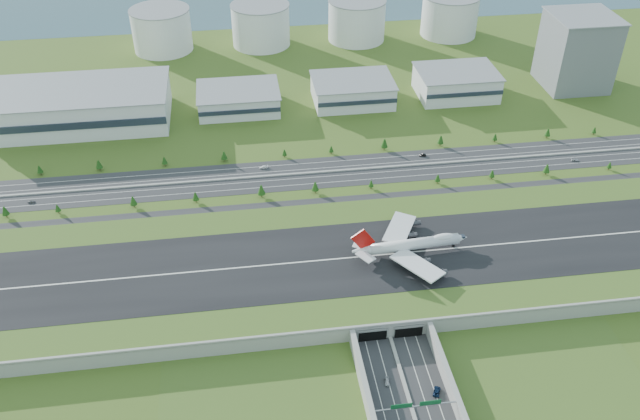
{
  "coord_description": "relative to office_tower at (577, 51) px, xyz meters",
  "views": [
    {
      "loc": [
        -62.83,
        -263.4,
        233.63
      ],
      "look_at": [
        -21.19,
        35.0,
        14.59
      ],
      "focal_mm": 38.0,
      "sensor_mm": 36.0,
      "label": 1
    }
  ],
  "objects": [
    {
      "name": "airfield_deck",
      "position": [
        -200.0,
        -195.09,
        -23.38
      ],
      "size": [
        520.0,
        100.0,
        9.2
      ],
      "color": "gray",
      "rests_on": "ground"
    },
    {
      "name": "boeing_747",
      "position": [
        -178.72,
        -195.1,
        -13.92
      ],
      "size": [
        63.41,
        59.79,
        19.59
      ],
      "rotation": [
        0.0,
        0.0,
        0.06
      ],
      "color": "silver",
      "rests_on": "airfield_deck"
    },
    {
      "name": "car_5",
      "position": [
        -143.08,
        -89.6,
        -26.61
      ],
      "size": [
        4.91,
        2.58,
        1.54
      ],
      "primitive_type": "imported",
      "rotation": [
        0.0,
        0.0,
        -1.78
      ],
      "color": "black",
      "rests_on": "ground"
    },
    {
      "name": "fuel_tank_b",
      "position": [
        -235.0,
        115.0,
        -10.0
      ],
      "size": [
        50.0,
        50.0,
        35.0
      ],
      "primitive_type": "cylinder",
      "color": "silver",
      "rests_on": "ground"
    },
    {
      "name": "car_2",
      "position": [
        -187.33,
        -278.99,
        -26.54
      ],
      "size": [
        5.04,
        6.63,
        1.67
      ],
      "primitive_type": "imported",
      "rotation": [
        0.0,
        0.0,
        2.71
      ],
      "color": "#0B1B37",
      "rests_on": "ground"
    },
    {
      "name": "hangar_mid_c",
      "position": [
        -95.0,
        -5.0,
        -18.0
      ],
      "size": [
        58.0,
        42.0,
        19.0
      ],
      "primitive_type": "cube",
      "color": "silver",
      "rests_on": "ground"
    },
    {
      "name": "fuel_tank_a",
      "position": [
        -320.0,
        115.0,
        -10.0
      ],
      "size": [
        50.0,
        50.0,
        35.0
      ],
      "primitive_type": "cylinder",
      "color": "silver",
      "rests_on": "ground"
    },
    {
      "name": "office_tower",
      "position": [
        0.0,
        0.0,
        0.0
      ],
      "size": [
        46.0,
        46.0,
        55.0
      ],
      "primitive_type": "cube",
      "color": "slate",
      "rests_on": "ground"
    },
    {
      "name": "tree_row",
      "position": [
        -190.77,
        -101.47,
        -22.95
      ],
      "size": [
        500.23,
        48.68,
        8.49
      ],
      "color": "#3D2819",
      "rests_on": "ground"
    },
    {
      "name": "fuel_tank_d",
      "position": [
        -65.0,
        115.0,
        -10.0
      ],
      "size": [
        50.0,
        50.0,
        35.0
      ],
      "primitive_type": "cylinder",
      "color": "silver",
      "rests_on": "ground"
    },
    {
      "name": "car_6",
      "position": [
        -46.22,
        -108.96,
        -26.69
      ],
      "size": [
        5.31,
        3.22,
        1.38
      ],
      "primitive_type": "imported",
      "rotation": [
        0.0,
        0.0,
        1.37
      ],
      "color": "silver",
      "rests_on": "ground"
    },
    {
      "name": "sign_gantry_near",
      "position": [
        -200.0,
        -290.04,
        -20.55
      ],
      "size": [
        38.7,
        0.7,
        9.8
      ],
      "color": "gray",
      "rests_on": "ground"
    },
    {
      "name": "car_7",
      "position": [
        -247.91,
        -89.94,
        -26.59
      ],
      "size": [
        5.57,
        2.48,
        1.59
      ],
      "primitive_type": "imported",
      "rotation": [
        0.0,
        0.0,
        -1.52
      ],
      "color": "white",
      "rests_on": "ground"
    },
    {
      "name": "car_4",
      "position": [
        -387.85,
        -109.02,
        -26.69
      ],
      "size": [
        4.11,
        1.74,
        1.39
      ],
      "primitive_type": "imported",
      "rotation": [
        0.0,
        0.0,
        1.6
      ],
      "color": "slate",
      "rests_on": "ground"
    },
    {
      "name": "car_0",
      "position": [
        -207.21,
        -270.77,
        -26.52
      ],
      "size": [
        2.7,
        5.25,
        1.71
      ],
      "primitive_type": "imported",
      "rotation": [
        0.0,
        0.0,
        -0.14
      ],
      "color": "#BBBCC0",
      "rests_on": "ground"
    },
    {
      "name": "fuel_tank_c",
      "position": [
        -150.0,
        115.0,
        -10.0
      ],
      "size": [
        50.0,
        50.0,
        35.0
      ],
      "primitive_type": "cylinder",
      "color": "silver",
      "rests_on": "ground"
    },
    {
      "name": "hangar_mid_a",
      "position": [
        -260.0,
        -5.0,
        -20.0
      ],
      "size": [
        58.0,
        42.0,
        15.0
      ],
      "primitive_type": "cube",
      "color": "silver",
      "rests_on": "ground"
    },
    {
      "name": "hangar_mid_b",
      "position": [
        -175.0,
        -5.0,
        -19.0
      ],
      "size": [
        58.0,
        42.0,
        17.0
      ],
      "primitive_type": "cube",
      "color": "silver",
      "rests_on": "ground"
    },
    {
      "name": "ground",
      "position": [
        -200.0,
        -195.0,
        -27.5
      ],
      "size": [
        1200.0,
        1200.0,
        0.0
      ],
      "primitive_type": "plane",
      "color": "#344A17",
      "rests_on": "ground"
    },
    {
      "name": "north_expressway",
      "position": [
        -200.0,
        -100.0,
        -27.44
      ],
      "size": [
        560.0,
        36.0,
        0.12
      ],
      "primitive_type": "cube",
      "color": "#28282B",
      "rests_on": "ground"
    },
    {
      "name": "hangar_west",
      "position": [
        -370.0,
        -10.0,
        -15.0
      ],
      "size": [
        120.0,
        60.0,
        25.0
      ],
      "primitive_type": "cube",
      "color": "silver",
      "rests_on": "ground"
    }
  ]
}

